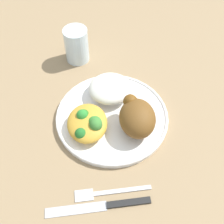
% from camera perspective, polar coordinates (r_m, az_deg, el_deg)
% --- Properties ---
extents(ground_plane, '(2.00, 2.00, 0.00)m').
position_cam_1_polar(ground_plane, '(0.65, 0.00, -1.28)').
color(ground_plane, '#977B57').
extents(plate, '(0.24, 0.24, 0.01)m').
position_cam_1_polar(plate, '(0.64, 0.00, -0.90)').
color(plate, white).
rests_on(plate, ground_plane).
extents(roasted_chicken, '(0.10, 0.07, 0.06)m').
position_cam_1_polar(roasted_chicken, '(0.60, 4.81, -0.98)').
color(roasted_chicken, brown).
rests_on(roasted_chicken, plate).
extents(rice_pile, '(0.09, 0.09, 0.04)m').
position_cam_1_polar(rice_pile, '(0.66, -0.06, 4.57)').
color(rice_pile, silver).
rests_on(rice_pile, plate).
extents(mac_cheese_with_broccoli, '(0.10, 0.08, 0.04)m').
position_cam_1_polar(mac_cheese_with_broccoli, '(0.61, -4.72, -2.03)').
color(mac_cheese_with_broccoli, gold).
rests_on(mac_cheese_with_broccoli, plate).
extents(fork, '(0.02, 0.14, 0.01)m').
position_cam_1_polar(fork, '(0.56, -0.72, -15.12)').
color(fork, silver).
rests_on(fork, ground_plane).
extents(knife, '(0.03, 0.19, 0.01)m').
position_cam_1_polar(knife, '(0.55, -0.88, -17.44)').
color(knife, black).
rests_on(knife, ground_plane).
extents(water_glass, '(0.06, 0.06, 0.09)m').
position_cam_1_polar(water_glass, '(0.75, -6.82, 12.65)').
color(water_glass, silver).
rests_on(water_glass, ground_plane).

